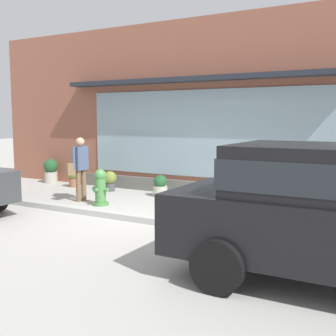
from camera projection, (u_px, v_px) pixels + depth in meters
The scene contains 11 objects.
ground_plane at pixel (132, 218), 8.74m from camera, with size 60.00×60.00×0.00m, color #B2AFA8.
curb_strip at pixel (126, 217), 8.56m from camera, with size 14.00×0.24×0.12m, color #B2B2AD.
storefront at pixel (201, 110), 11.22m from camera, with size 14.00×0.81×4.57m.
fire_hydrant at pixel (100, 187), 9.96m from camera, with size 0.43×0.40×0.85m.
pedestrian_with_handbag at pixel (80, 165), 10.37m from camera, with size 0.24×0.67×1.56m.
potted_plant_near_hydrant at pixel (110, 180), 11.87m from camera, with size 0.36×0.36×0.56m.
potted_plant_window_right at pixel (160, 186), 11.09m from camera, with size 0.37×0.37×0.56m.
potted_plant_window_left at pixel (326, 195), 9.26m from camera, with size 0.49×0.49×0.70m.
potted_plant_doorstep at pixel (223, 187), 10.21m from camera, with size 0.40×0.40×0.70m.
potted_plant_low_front at pixel (74, 176), 12.60m from camera, with size 0.37×0.37×0.60m.
potted_plant_window_center at pixel (51, 170), 13.40m from camera, with size 0.44×0.44×0.75m.
Camera 1 is at (4.90, -7.06, 2.02)m, focal length 45.86 mm.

